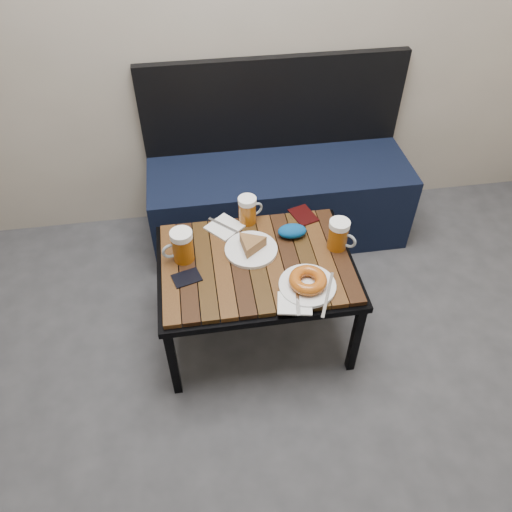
{
  "coord_description": "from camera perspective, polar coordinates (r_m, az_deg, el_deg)",
  "views": [
    {
      "loc": [
        -0.4,
        -0.42,
        1.97
      ],
      "look_at": [
        -0.17,
        1.05,
        0.5
      ],
      "focal_mm": 35.0,
      "sensor_mm": 36.0,
      "label": 1
    }
  ],
  "objects": [
    {
      "name": "beer_mug_centre",
      "position": [
        2.26,
        -0.94,
        5.3
      ],
      "size": [
        0.13,
        0.1,
        0.13
      ],
      "rotation": [
        0.0,
        0.0,
        0.39
      ],
      "color": "#91480B",
      "rests_on": "cafe_table"
    },
    {
      "name": "beer_mug_right",
      "position": [
        2.16,
        9.44,
        2.41
      ],
      "size": [
        0.13,
        0.12,
        0.14
      ],
      "rotation": [
        0.0,
        0.0,
        -0.69
      ],
      "color": "#91480B",
      "rests_on": "cafe_table"
    },
    {
      "name": "napkin_right",
      "position": [
        1.96,
        4.44,
        -5.43
      ],
      "size": [
        0.15,
        0.14,
        0.01
      ],
      "rotation": [
        0.0,
        0.0,
        -0.2
      ],
      "color": "white",
      "rests_on": "cafe_table"
    },
    {
      "name": "bench",
      "position": [
        2.81,
        2.55,
        7.27
      ],
      "size": [
        1.4,
        0.5,
        0.95
      ],
      "color": "black",
      "rests_on": "ground"
    },
    {
      "name": "plate_bagel",
      "position": [
        2.0,
        5.93,
        -3.03
      ],
      "size": [
        0.24,
        0.29,
        0.06
      ],
      "color": "white",
      "rests_on": "cafe_table"
    },
    {
      "name": "knit_pouch",
      "position": [
        2.22,
        4.16,
        2.86
      ],
      "size": [
        0.13,
        0.09,
        0.06
      ],
      "primitive_type": "ellipsoid",
      "rotation": [
        0.0,
        0.0,
        -0.04
      ],
      "color": "navy",
      "rests_on": "cafe_table"
    },
    {
      "name": "plate_pie",
      "position": [
        2.14,
        -0.57,
        1.1
      ],
      "size": [
        0.23,
        0.23,
        0.06
      ],
      "color": "white",
      "rests_on": "cafe_table"
    },
    {
      "name": "beer_mug_left",
      "position": [
        2.09,
        -8.47,
        1.15
      ],
      "size": [
        0.14,
        0.1,
        0.15
      ],
      "rotation": [
        0.0,
        0.0,
        3.34
      ],
      "color": "#91480B",
      "rests_on": "cafe_table"
    },
    {
      "name": "passport_navy",
      "position": [
        2.06,
        -7.93,
        -2.48
      ],
      "size": [
        0.13,
        0.11,
        0.01
      ],
      "primitive_type": "cube",
      "rotation": [
        0.0,
        0.0,
        -1.29
      ],
      "color": "black",
      "rests_on": "cafe_table"
    },
    {
      "name": "passport_burgundy",
      "position": [
        2.34,
        5.44,
        4.67
      ],
      "size": [
        0.13,
        0.16,
        0.01
      ],
      "primitive_type": "cube",
      "rotation": [
        0.0,
        0.0,
        0.31
      ],
      "color": "black",
      "rests_on": "cafe_table"
    },
    {
      "name": "cafe_table",
      "position": [
        2.15,
        0.0,
        -1.37
      ],
      "size": [
        0.84,
        0.62,
        0.47
      ],
      "color": "black",
      "rests_on": "ground"
    },
    {
      "name": "napkin_left",
      "position": [
        2.27,
        -3.62,
        3.33
      ],
      "size": [
        0.19,
        0.19,
        0.01
      ],
      "rotation": [
        0.0,
        0.0,
        0.71
      ],
      "color": "white",
      "rests_on": "cafe_table"
    }
  ]
}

